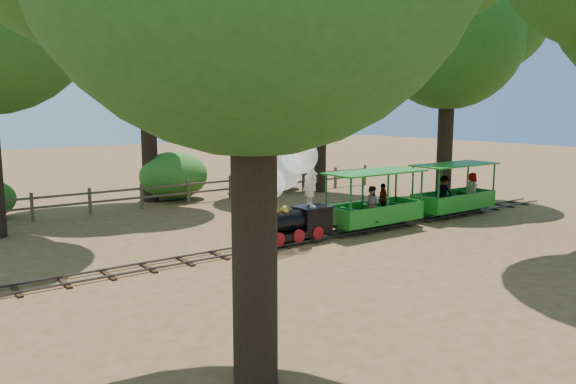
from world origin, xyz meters
TOP-DOWN VIEW (x-y plane):
  - ground at (0.00, 0.00)m, footprint 90.00×90.00m
  - track at (0.00, 0.00)m, footprint 22.00×1.00m
  - locomotive at (-1.69, 0.07)m, footprint 2.75×1.30m
  - carriage_front at (1.77, -0.04)m, footprint 3.48×1.44m
  - carriage_rear at (5.89, -0.00)m, footprint 3.48×1.42m
  - oak_ne at (5.47, 7.58)m, footprint 7.12×6.27m
  - oak_e at (8.97, 3.09)m, footprint 7.98×7.02m
  - fence at (0.00, 8.00)m, footprint 18.10×0.10m
  - shrub_mid_w at (-1.02, 9.30)m, footprint 3.00×2.31m
  - shrub_mid_e at (2.65, 9.30)m, footprint 1.81×1.39m
  - shrub_east at (4.33, 9.30)m, footprint 2.64×2.03m

SIDE VIEW (x-z plane):
  - ground at x=0.00m, z-range 0.00..0.00m
  - track at x=0.00m, z-range 0.02..0.12m
  - fence at x=0.00m, z-range 0.08..1.08m
  - shrub_mid_e at x=2.65m, z-range 0.00..1.25m
  - carriage_front at x=1.77m, z-range -0.15..1.66m
  - carriage_rear at x=5.89m, z-range -0.13..1.67m
  - shrub_east at x=4.33m, z-range 0.00..1.83m
  - shrub_mid_w at x=-1.02m, z-range 0.00..2.08m
  - locomotive at x=-1.69m, z-range 0.19..3.36m
  - oak_e at x=8.97m, z-range 2.24..12.46m
  - oak_ne at x=5.47m, z-range 2.43..12.44m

